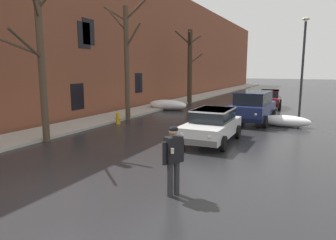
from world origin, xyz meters
TOP-DOWN VIEW (x-y plane):
  - ground_plane at (0.00, 0.00)m, footprint 200.00×200.00m
  - left_sidewalk_slab at (-6.01, 18.00)m, footprint 2.45×80.00m
  - brick_townhouse_facade at (-7.74, 17.99)m, footprint 0.63×80.00m
  - snow_bank_near_corner_left at (-4.53, 15.65)m, footprint 3.00×1.03m
  - snow_bank_along_left_kerb at (4.25, 12.24)m, footprint 2.66×0.93m
  - snow_bank_mid_block_left at (-4.80, 16.15)m, footprint 3.12×1.49m
  - bare_tree_at_the_corner at (-4.70, 3.90)m, footprint 3.26×2.27m
  - bare_tree_second_along_sidewalk at (-4.66, 10.36)m, footprint 3.47×0.54m
  - bare_tree_mid_block at (-4.69, 20.47)m, footprint 2.27×3.05m
  - sedan_white_approaching_near_lane at (1.80, 7.06)m, footprint 1.96×4.09m
  - suv_darkblue_parked_kerbside_close at (2.47, 12.68)m, footprint 2.19×4.45m
  - sedan_maroon_parked_kerbside_mid at (2.31, 20.46)m, footprint 2.10×4.34m
  - pedestrian_with_coffee at (2.71, 1.20)m, footprint 0.43×0.60m
  - fire_hydrant at (-4.35, 8.82)m, footprint 0.42×0.22m
  - street_lamp_post at (4.85, 15.18)m, footprint 0.44×0.24m

SIDE VIEW (x-z plane):
  - ground_plane at x=0.00m, z-range 0.00..0.00m
  - left_sidewalk_slab at x=-6.01m, z-range 0.00..0.12m
  - snow_bank_along_left_kerb at x=4.25m, z-range -0.01..0.61m
  - snow_bank_mid_block_left at x=-4.80m, z-range -0.01..0.70m
  - snow_bank_near_corner_left at x=-4.53m, z-range -0.01..0.71m
  - fire_hydrant at x=-4.35m, z-range 0.00..0.71m
  - sedan_white_approaching_near_lane at x=1.80m, z-range 0.04..1.46m
  - sedan_maroon_parked_kerbside_mid at x=2.31m, z-range 0.04..1.46m
  - suv_darkblue_parked_kerbside_close at x=2.47m, z-range 0.08..1.90m
  - pedestrian_with_coffee at x=2.71m, z-range 0.16..1.92m
  - street_lamp_post at x=4.85m, z-range 0.36..6.51m
  - bare_tree_mid_block at x=-4.69m, z-range 0.26..6.82m
  - bare_tree_second_along_sidewalk at x=-4.66m, z-range 0.04..7.50m
  - bare_tree_at_the_corner at x=-4.70m, z-range 0.20..7.62m
  - brick_townhouse_facade at x=-7.74m, z-range 0.00..10.61m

